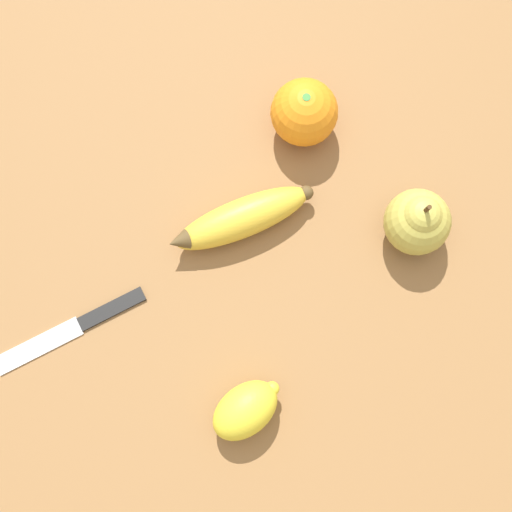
% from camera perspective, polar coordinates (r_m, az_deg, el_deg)
% --- Properties ---
extents(ground_plane, '(3.00, 3.00, 0.00)m').
position_cam_1_polar(ground_plane, '(0.83, -2.96, 2.37)').
color(ground_plane, olive).
extents(banana, '(0.13, 0.16, 0.04)m').
position_cam_1_polar(banana, '(0.81, -1.21, 3.01)').
color(banana, gold).
rests_on(banana, ground_plane).
extents(orange, '(0.08, 0.08, 0.08)m').
position_cam_1_polar(orange, '(0.84, 3.88, 11.39)').
color(orange, orange).
rests_on(orange, ground_plane).
extents(pear, '(0.07, 0.07, 0.09)m').
position_cam_1_polar(pear, '(0.81, 12.83, 2.75)').
color(pear, '#B7AD47').
rests_on(pear, ground_plane).
extents(lemon, '(0.09, 0.09, 0.05)m').
position_cam_1_polar(lemon, '(0.77, -0.84, -12.22)').
color(lemon, yellow).
rests_on(lemon, ground_plane).
extents(paring_knife, '(0.13, 0.15, 0.01)m').
position_cam_1_polar(paring_knife, '(0.83, -14.20, -5.50)').
color(paring_knife, silver).
rests_on(paring_knife, ground_plane).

